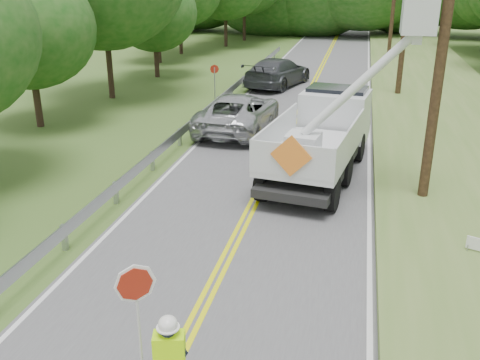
# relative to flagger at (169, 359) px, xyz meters

# --- Properties ---
(road) EXTENTS (7.20, 96.00, 0.03)m
(road) POSITION_rel_flagger_xyz_m (-0.30, 14.38, -0.94)
(road) COLOR #525154
(road) RESTS_ON ground
(guardrail) EXTENTS (0.18, 48.00, 0.77)m
(guardrail) POSITION_rel_flagger_xyz_m (-4.32, 15.29, -0.40)
(guardrail) COLOR #999CA1
(guardrail) RESTS_ON ground
(utility_poles) EXTENTS (1.60, 43.30, 10.00)m
(utility_poles) POSITION_rel_flagger_xyz_m (4.70, 17.39, 4.32)
(utility_poles) COLOR black
(utility_poles) RESTS_ON ground
(tall_grass_verge) EXTENTS (7.00, 96.00, 0.30)m
(tall_grass_verge) POSITION_rel_flagger_xyz_m (6.80, 14.38, -0.80)
(tall_grass_verge) COLOR #4E6F2D
(tall_grass_verge) RESTS_ON ground
(flagger) EXTENTS (1.04, 0.52, 2.60)m
(flagger) POSITION_rel_flagger_xyz_m (0.00, 0.00, 0.00)
(flagger) COLOR #191E33
(flagger) RESTS_ON road
(bucket_truck) EXTENTS (4.81, 7.60, 7.10)m
(bucket_truck) POSITION_rel_flagger_xyz_m (1.69, 11.96, 0.65)
(bucket_truck) COLOR black
(bucket_truck) RESTS_ON road
(suv_silver) EXTENTS (3.04, 6.11, 1.66)m
(suv_silver) POSITION_rel_flagger_xyz_m (-2.54, 16.01, -0.10)
(suv_silver) COLOR #ACAEB2
(suv_silver) RESTS_ON road
(suv_darkgrey) EXTENTS (3.91, 6.38, 1.73)m
(suv_darkgrey) POSITION_rel_flagger_xyz_m (-2.39, 26.27, -0.07)
(suv_darkgrey) COLOR #3E4145
(suv_darkgrey) RESTS_ON road
(stop_sign_permanent) EXTENTS (0.44, 0.19, 2.19)m
(stop_sign_permanent) POSITION_rel_flagger_xyz_m (-4.80, 20.30, 0.47)
(stop_sign_permanent) COLOR #999CA1
(stop_sign_permanent) RESTS_ON ground
(yard_sign) EXTENTS (0.44, 0.20, 0.67)m
(yard_sign) POSITION_rel_flagger_xyz_m (5.62, 5.99, -0.47)
(yard_sign) COLOR white
(yard_sign) RESTS_ON ground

